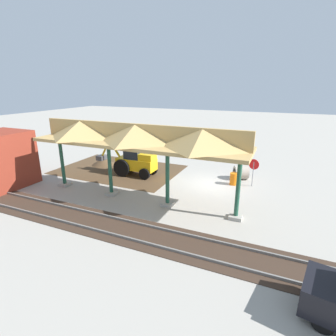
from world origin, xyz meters
The scene contains 9 objects.
ground_plane centered at (0.00, 0.00, 0.00)m, with size 120.00×120.00×0.00m, color #9E998E.
dirt_work_zone centered at (8.36, -0.35, 0.00)m, with size 10.33×7.00×0.01m, color #4C3823.
platform_canopy centered at (3.63, 4.52, 4.17)m, with size 13.58×3.20×4.90m.
rail_tracks centered at (0.00, 8.02, 0.03)m, with size 60.00×2.58×0.15m.
stop_sign centered at (-2.78, -0.92, 1.46)m, with size 0.73×0.26×2.05m.
backhoe centered at (6.35, 0.31, 1.26)m, with size 5.35×1.74×2.82m.
dirt_mound centered at (10.52, -1.02, 0.00)m, with size 4.31×4.31×1.34m, color #4C3823.
concrete_pipe centered at (-1.76, -2.18, 0.53)m, with size 1.37×1.40×1.07m.
traffic_barrel centered at (-1.48, -0.71, 0.45)m, with size 0.56×0.56×0.90m, color orange.
Camera 1 is at (-4.37, 17.93, 7.04)m, focal length 28.00 mm.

